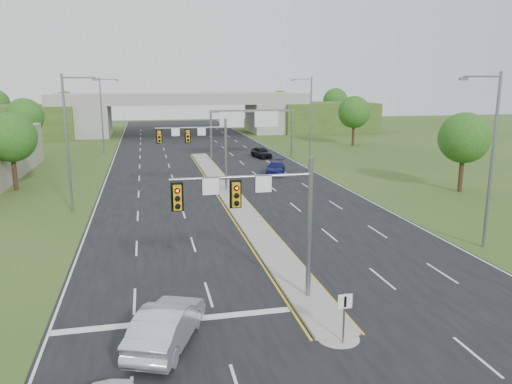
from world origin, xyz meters
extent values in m
plane|color=#324D1B|center=(0.00, 0.00, 0.00)|extent=(240.00, 240.00, 0.00)
cube|color=black|center=(0.00, 35.00, 0.01)|extent=(24.00, 160.00, 0.02)
cube|color=gray|center=(0.00, 23.00, 0.10)|extent=(2.00, 54.00, 0.16)
cone|color=gray|center=(0.00, -4.00, 0.10)|extent=(2.00, 2.00, 0.16)
cube|color=gold|center=(-1.15, 23.00, 0.03)|extent=(0.12, 54.00, 0.01)
cube|color=gold|center=(1.15, 23.00, 0.03)|extent=(0.12, 54.00, 0.01)
cube|color=silver|center=(-11.80, 35.00, 0.03)|extent=(0.12, 160.00, 0.01)
cube|color=silver|center=(11.80, 35.00, 0.03)|extent=(0.12, 160.00, 0.01)
cube|color=silver|center=(-6.50, -1.00, 0.03)|extent=(10.50, 0.50, 0.01)
cylinder|color=slate|center=(0.00, 0.00, 3.50)|extent=(0.24, 0.24, 7.00)
cylinder|color=slate|center=(-3.25, 0.00, 6.20)|extent=(6.50, 0.16, 0.16)
cube|color=#C99D0C|center=(-3.58, -0.25, 5.45)|extent=(0.35, 0.25, 1.10)
cube|color=#C99D0C|center=(-6.17, -0.25, 5.45)|extent=(0.35, 0.25, 1.10)
cube|color=black|center=(-3.58, -0.11, 5.45)|extent=(0.55, 0.04, 1.30)
cube|color=black|center=(-6.17, -0.11, 5.45)|extent=(0.55, 0.04, 1.30)
sphere|color=#FF0C05|center=(-3.58, -0.38, 5.80)|extent=(0.20, 0.20, 0.20)
sphere|color=#FF0C05|center=(-6.17, -0.38, 5.80)|extent=(0.20, 0.20, 0.20)
cube|color=white|center=(-4.68, -0.10, 5.85)|extent=(0.75, 0.04, 0.75)
cube|color=white|center=(-2.27, -0.10, 5.85)|extent=(0.75, 0.04, 0.75)
cylinder|color=slate|center=(0.00, 25.00, 3.50)|extent=(0.24, 0.24, 7.00)
cylinder|color=slate|center=(-3.25, 25.00, 6.20)|extent=(6.50, 0.16, 0.16)
cube|color=#C99D0C|center=(-3.58, 24.75, 5.45)|extent=(0.35, 0.25, 1.10)
cube|color=#C99D0C|center=(-6.17, 24.75, 5.45)|extent=(0.35, 0.25, 1.10)
cube|color=black|center=(-3.58, 24.89, 5.45)|extent=(0.55, 0.04, 1.30)
cube|color=black|center=(-6.17, 24.89, 5.45)|extent=(0.55, 0.04, 1.30)
sphere|color=#FF0C05|center=(-3.58, 24.62, 5.80)|extent=(0.20, 0.20, 0.20)
sphere|color=#FF0C05|center=(-6.17, 24.62, 5.80)|extent=(0.20, 0.20, 0.20)
cube|color=white|center=(-4.68, 24.90, 5.85)|extent=(0.75, 0.04, 0.75)
cube|color=white|center=(-2.27, 24.90, 5.85)|extent=(0.75, 0.04, 0.75)
cylinder|color=slate|center=(0.00, -4.50, 1.10)|extent=(0.08, 0.08, 2.20)
cube|color=white|center=(0.00, -4.55, 1.90)|extent=(0.60, 0.04, 0.60)
cube|color=black|center=(0.00, -4.58, 1.90)|extent=(0.10, 0.02, 0.45)
cylinder|color=slate|center=(1.20, 45.00, 3.30)|extent=(0.28, 0.28, 6.60)
cylinder|color=slate|center=(12.50, 45.00, 3.30)|extent=(0.28, 0.28, 6.60)
cube|color=slate|center=(6.85, 45.00, 6.50)|extent=(11.50, 0.35, 0.35)
cube|color=#0D5C24|center=(4.00, 44.80, 5.40)|extent=(3.20, 0.08, 2.00)
cube|color=#0D5C24|center=(8.80, 44.80, 5.40)|extent=(3.20, 0.08, 2.00)
cube|color=silver|center=(4.00, 44.75, 5.40)|extent=(3.30, 0.03, 2.10)
cube|color=silver|center=(8.80, 44.75, 5.40)|extent=(3.30, 0.03, 2.10)
cube|color=gray|center=(-17.00, 80.00, 3.00)|extent=(6.00, 12.00, 6.00)
cube|color=gray|center=(17.00, 80.00, 3.00)|extent=(6.00, 12.00, 6.00)
cube|color=#324D1B|center=(-30.00, 80.00, 3.00)|extent=(20.00, 14.00, 6.00)
cube|color=#324D1B|center=(30.00, 80.00, 3.00)|extent=(20.00, 14.00, 6.00)
cube|color=gray|center=(0.00, 80.00, 6.60)|extent=(50.00, 12.00, 1.20)
cube|color=gray|center=(0.00, 74.20, 7.65)|extent=(50.00, 0.40, 0.90)
cube|color=gray|center=(0.00, 85.80, 7.65)|extent=(50.00, 0.40, 0.90)
cylinder|color=slate|center=(-13.50, 20.00, 5.50)|extent=(0.20, 0.20, 11.00)
cylinder|color=slate|center=(-12.25, 20.00, 10.70)|extent=(2.50, 0.12, 0.12)
cube|color=slate|center=(-11.00, 20.00, 10.55)|extent=(0.50, 0.25, 0.18)
cylinder|color=slate|center=(-13.50, 55.00, 5.50)|extent=(0.20, 0.20, 11.00)
cylinder|color=slate|center=(-12.25, 55.00, 10.70)|extent=(2.50, 0.12, 0.12)
cube|color=slate|center=(-11.00, 55.00, 10.55)|extent=(0.50, 0.25, 0.18)
cylinder|color=slate|center=(13.50, 5.00, 5.50)|extent=(0.20, 0.20, 11.00)
cylinder|color=slate|center=(12.25, 5.00, 10.70)|extent=(2.50, 0.12, 0.12)
cube|color=slate|center=(11.00, 5.00, 10.55)|extent=(0.50, 0.25, 0.18)
cylinder|color=slate|center=(13.50, 40.00, 5.50)|extent=(0.20, 0.20, 11.00)
cylinder|color=slate|center=(12.25, 40.00, 10.70)|extent=(2.50, 0.12, 0.12)
cube|color=slate|center=(11.00, 40.00, 10.55)|extent=(0.50, 0.25, 0.18)
cylinder|color=#382316|center=(-20.00, 30.00, 2.00)|extent=(0.44, 0.44, 4.00)
sphere|color=#274C14|center=(-20.00, 30.00, 5.20)|extent=(4.80, 4.80, 4.80)
cylinder|color=#382316|center=(-24.00, 55.00, 2.12)|extent=(0.44, 0.44, 4.25)
sphere|color=#274C14|center=(-24.00, 55.00, 5.53)|extent=(5.20, 5.20, 5.20)
cylinder|color=#382316|center=(22.00, 20.00, 2.00)|extent=(0.44, 0.44, 4.00)
sphere|color=#274C14|center=(22.00, 20.00, 5.20)|extent=(4.80, 4.80, 4.80)
cylinder|color=#382316|center=(26.00, 55.00, 2.12)|extent=(0.44, 0.44, 4.25)
sphere|color=#274C14|center=(26.00, 55.00, 5.53)|extent=(5.20, 5.20, 5.20)
cylinder|color=#382316|center=(-24.00, 94.00, 2.12)|extent=(0.44, 0.44, 4.25)
sphere|color=#274C14|center=(-24.00, 94.00, 5.53)|extent=(5.60, 5.60, 5.60)
cylinder|color=#382316|center=(24.00, 94.00, 2.12)|extent=(0.44, 0.44, 4.25)
sphere|color=#274C14|center=(24.00, 94.00, 5.53)|extent=(5.60, 5.60, 5.60)
cylinder|color=#382316|center=(38.00, 94.00, 2.25)|extent=(0.44, 0.44, 4.50)
sphere|color=#274C14|center=(38.00, 94.00, 5.85)|extent=(6.00, 6.00, 6.00)
imported|color=#B4B7BC|center=(-6.93, -2.96, 0.88)|extent=(3.61, 5.52, 1.72)
imported|color=#0D0F52|center=(6.95, 32.70, 0.72)|extent=(3.43, 5.23, 1.41)
imported|color=black|center=(8.23, 45.43, 0.77)|extent=(2.50, 4.62, 1.49)
camera|label=1|loc=(-7.41, -21.65, 10.41)|focal=35.00mm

